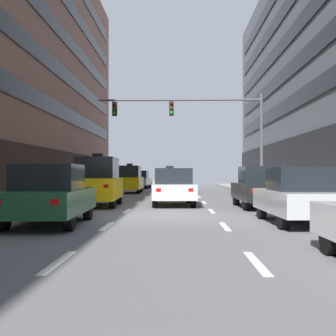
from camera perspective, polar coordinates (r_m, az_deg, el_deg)
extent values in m
plane|color=slate|center=(15.49, 0.00, -6.10)|extent=(120.00, 120.00, 0.00)
cube|color=silver|center=(7.81, -13.70, -11.46)|extent=(0.16, 2.00, 0.01)
cube|color=silver|center=(12.66, -7.78, -7.30)|extent=(0.16, 2.00, 0.01)
cube|color=silver|center=(17.59, -5.20, -5.43)|extent=(0.16, 2.00, 0.01)
cube|color=silver|center=(22.55, -3.75, -4.37)|extent=(0.16, 2.00, 0.01)
cube|color=silver|center=(27.52, -2.83, -3.69)|extent=(0.16, 2.00, 0.01)
cube|color=silver|center=(32.51, -2.20, -3.22)|extent=(0.16, 2.00, 0.01)
cube|color=silver|center=(37.50, -1.73, -2.88)|extent=(0.16, 2.00, 0.01)
cube|color=silver|center=(42.49, -1.37, -2.62)|extent=(0.16, 2.00, 0.01)
cube|color=silver|center=(47.48, -1.09, -2.41)|extent=(0.16, 2.00, 0.01)
cube|color=silver|center=(7.67, 11.15, -11.68)|extent=(0.16, 2.00, 0.01)
cube|color=silver|center=(12.57, 7.22, -7.35)|extent=(0.16, 2.00, 0.01)
cube|color=silver|center=(17.52, 5.53, -5.44)|extent=(0.16, 2.00, 0.01)
cube|color=silver|center=(22.50, 4.59, -4.38)|extent=(0.16, 2.00, 0.01)
cube|color=silver|center=(27.48, 3.99, -3.70)|extent=(0.16, 2.00, 0.01)
cube|color=silver|center=(32.47, 3.58, -3.23)|extent=(0.16, 2.00, 0.01)
cube|color=silver|center=(37.46, 3.27, -2.88)|extent=(0.16, 2.00, 0.01)
cube|color=silver|center=(42.46, 3.04, -2.62)|extent=(0.16, 2.00, 0.01)
cube|color=silver|center=(47.45, 2.86, -2.41)|extent=(0.16, 2.00, 0.01)
cylinder|color=black|center=(27.60, -1.55, -2.99)|extent=(0.25, 0.69, 0.68)
cylinder|color=black|center=(27.62, 1.88, -2.98)|extent=(0.25, 0.69, 0.68)
cylinder|color=black|center=(24.82, -1.64, -3.25)|extent=(0.25, 0.69, 0.68)
cylinder|color=black|center=(24.84, 2.17, -3.25)|extent=(0.25, 0.69, 0.68)
cube|color=yellow|center=(26.20, 0.22, -2.39)|extent=(2.05, 4.60, 0.66)
cube|color=black|center=(25.98, 0.22, -0.90)|extent=(1.72, 2.02, 0.70)
cube|color=white|center=(28.42, -1.20, -2.02)|extent=(0.21, 0.09, 0.14)
cube|color=red|center=(23.96, -1.29, -2.28)|extent=(0.21, 0.09, 0.14)
cube|color=white|center=(28.44, 1.48, -2.02)|extent=(0.21, 0.09, 0.14)
cube|color=red|center=(23.99, 1.89, -2.28)|extent=(0.21, 0.09, 0.14)
cube|color=black|center=(25.98, 0.22, 0.07)|extent=(0.46, 0.22, 0.19)
cylinder|color=black|center=(34.60, -5.91, -2.56)|extent=(0.21, 0.62, 0.62)
cylinder|color=black|center=(34.45, -3.42, -2.57)|extent=(0.21, 0.62, 0.62)
cylinder|color=black|center=(32.08, -6.46, -2.71)|extent=(0.21, 0.62, 0.62)
cylinder|color=black|center=(31.91, -3.77, -2.72)|extent=(0.21, 0.62, 0.62)
cube|color=yellow|center=(33.24, -4.88, -1.91)|extent=(1.75, 4.15, 0.85)
cube|color=black|center=(33.23, -4.88, -0.45)|extent=(1.52, 2.45, 0.85)
cube|color=white|center=(35.32, -5.52, -1.59)|extent=(0.19, 0.08, 0.13)
cube|color=red|center=(31.29, -6.37, -1.71)|extent=(0.19, 0.08, 0.13)
cube|color=white|center=(35.20, -3.56, -1.59)|extent=(0.19, 0.08, 0.13)
cube|color=red|center=(31.15, -4.16, -1.72)|extent=(0.19, 0.08, 0.13)
cube|color=black|center=(33.23, -4.88, 0.43)|extent=(0.42, 0.19, 0.17)
cylinder|color=black|center=(44.29, -4.50, -2.10)|extent=(0.26, 0.69, 0.68)
cylinder|color=black|center=(44.08, -2.38, -2.11)|extent=(0.26, 0.69, 0.68)
cylinder|color=black|center=(41.54, -5.06, -2.19)|extent=(0.26, 0.69, 0.68)
cylinder|color=black|center=(41.32, -2.80, -2.21)|extent=(0.26, 0.69, 0.68)
cube|color=#B7BABF|center=(42.79, -3.68, -1.71)|extent=(2.09, 4.61, 0.66)
cube|color=black|center=(42.58, -3.72, -0.80)|extent=(1.73, 2.03, 0.70)
cube|color=white|center=(45.08, -4.15, -1.51)|extent=(0.21, 0.09, 0.14)
cube|color=red|center=(40.68, -5.02, -1.60)|extent=(0.21, 0.09, 0.14)
cube|color=white|center=(44.92, -2.47, -1.51)|extent=(0.21, 0.09, 0.14)
cube|color=red|center=(40.50, -3.16, -1.61)|extent=(0.21, 0.09, 0.14)
cylinder|color=black|center=(21.91, -1.65, -3.61)|extent=(0.26, 0.68, 0.67)
cylinder|color=black|center=(21.96, 2.63, -3.60)|extent=(0.26, 0.68, 0.67)
cylinder|color=black|center=(19.15, -1.69, -4.04)|extent=(0.26, 0.68, 0.67)
cylinder|color=black|center=(19.21, 3.20, -4.03)|extent=(0.26, 0.68, 0.67)
cube|color=#B7BABF|center=(20.53, 0.62, -2.90)|extent=(2.09, 4.58, 0.65)
cube|color=black|center=(20.31, 0.64, -1.02)|extent=(1.72, 2.02, 0.69)
cube|color=white|center=(22.72, -1.24, -2.39)|extent=(0.21, 0.09, 0.14)
cube|color=red|center=(18.30, -1.20, -2.81)|extent=(0.21, 0.09, 0.14)
cube|color=white|center=(22.76, 2.08, -2.38)|extent=(0.21, 0.09, 0.14)
cube|color=red|center=(18.36, 2.91, -2.81)|extent=(0.21, 0.09, 0.14)
cylinder|color=black|center=(14.82, -16.50, -4.98)|extent=(0.25, 0.69, 0.69)
cylinder|color=black|center=(14.46, -10.11, -5.11)|extent=(0.25, 0.69, 0.69)
cylinder|color=black|center=(12.15, -20.14, -5.93)|extent=(0.25, 0.69, 0.69)
cylinder|color=black|center=(11.71, -12.39, -6.16)|extent=(0.25, 0.69, 0.69)
cube|color=#1E512D|center=(13.23, -14.68, -4.07)|extent=(2.07, 4.64, 0.67)
cube|color=black|center=(13.01, -14.90, -1.10)|extent=(1.73, 2.03, 0.71)
cube|color=white|center=(15.57, -15.07, -3.12)|extent=(0.21, 0.09, 0.15)
cube|color=white|center=(15.29, -10.19, -3.18)|extent=(0.21, 0.09, 0.15)
cube|color=red|center=(10.88, -14.13, -4.20)|extent=(0.21, 0.09, 0.15)
cylinder|color=black|center=(21.70, -10.51, -3.63)|extent=(0.25, 0.68, 0.67)
cylinder|color=black|center=(21.48, -6.23, -3.67)|extent=(0.25, 0.68, 0.67)
cylinder|color=black|center=(19.01, -11.93, -4.06)|extent=(0.25, 0.68, 0.67)
cylinder|color=black|center=(18.76, -7.05, -4.11)|extent=(0.25, 0.68, 0.67)
cube|color=yellow|center=(20.20, -8.90, -2.56)|extent=(2.01, 4.52, 0.91)
cube|color=black|center=(20.19, -8.90, 0.03)|extent=(1.71, 2.69, 0.91)
cube|color=white|center=(22.46, -9.75, -1.96)|extent=(0.21, 0.09, 0.14)
cube|color=red|center=(18.14, -11.95, -2.27)|extent=(0.21, 0.09, 0.14)
cube|color=white|center=(22.29, -6.43, -1.97)|extent=(0.21, 0.09, 0.14)
cube|color=red|center=(17.93, -7.85, -2.30)|extent=(0.21, 0.09, 0.14)
cube|color=black|center=(20.20, -8.90, 1.58)|extent=(0.45, 0.22, 0.18)
cylinder|color=black|center=(35.15, -0.57, -2.50)|extent=(0.25, 0.67, 0.66)
cylinder|color=black|center=(35.06, 2.03, -2.50)|extent=(0.25, 0.67, 0.66)
cylinder|color=black|center=(32.47, -0.95, -2.65)|extent=(0.25, 0.67, 0.66)
cylinder|color=black|center=(32.37, 1.87, -2.66)|extent=(0.25, 0.67, 0.66)
cube|color=black|center=(33.74, 0.60, -2.03)|extent=(2.04, 4.47, 0.64)
cube|color=black|center=(33.53, 0.58, -0.92)|extent=(1.68, 1.97, 0.68)
cube|color=white|center=(35.93, -0.22, -1.77)|extent=(0.20, 0.09, 0.14)
cube|color=red|center=(31.64, -0.80, -1.93)|extent=(0.20, 0.09, 0.14)
cube|color=white|center=(35.86, 1.83, -1.77)|extent=(0.20, 0.09, 0.14)
cube|color=red|center=(31.56, 1.53, -1.93)|extent=(0.20, 0.09, 0.14)
cylinder|color=black|center=(8.68, 19.82, -8.29)|extent=(0.22, 0.63, 0.63)
cube|color=white|center=(9.40, 19.12, -5.19)|extent=(0.19, 0.08, 0.13)
cylinder|color=black|center=(14.77, 11.79, -5.07)|extent=(0.23, 0.66, 0.66)
cylinder|color=black|center=(15.17, 17.71, -4.94)|extent=(0.23, 0.66, 0.66)
cylinder|color=black|center=(12.16, 14.37, -6.02)|extent=(0.23, 0.66, 0.66)
cube|color=#B7BABF|center=(13.64, 16.22, -4.09)|extent=(1.92, 4.42, 0.64)
cube|color=black|center=(13.42, 16.45, -1.34)|extent=(1.63, 1.92, 0.68)
cube|color=white|center=(15.56, 11.74, -3.26)|extent=(0.20, 0.08, 0.14)
cube|color=red|center=(11.39, 16.13, -4.21)|extent=(0.20, 0.08, 0.14)
cube|color=white|center=(15.87, 16.29, -3.19)|extent=(0.20, 0.08, 0.14)
cylinder|color=black|center=(20.77, 8.63, -3.73)|extent=(0.24, 0.70, 0.70)
cylinder|color=black|center=(21.07, 13.21, -3.68)|extent=(0.24, 0.70, 0.70)
cylinder|color=black|center=(17.95, 9.88, -4.22)|extent=(0.24, 0.70, 0.70)
cylinder|color=black|center=(18.29, 15.14, -4.14)|extent=(0.24, 0.70, 0.70)
cube|color=black|center=(19.48, 11.67, -2.93)|extent=(1.99, 4.68, 0.68)
cube|color=black|center=(19.26, 11.79, -0.88)|extent=(1.71, 2.03, 0.72)
cube|color=white|center=(21.62, 8.75, -2.39)|extent=(0.21, 0.09, 0.15)
cube|color=red|center=(17.10, 10.88, -2.86)|extent=(0.21, 0.09, 0.15)
cube|color=white|center=(21.85, 12.29, -2.37)|extent=(0.21, 0.09, 0.15)
cube|color=red|center=(17.39, 15.31, -2.81)|extent=(0.21, 0.09, 0.15)
cylinder|color=#4C4C51|center=(27.32, 11.76, 2.98)|extent=(0.18, 0.18, 6.10)
cylinder|color=#4C4C51|center=(27.16, 1.48, 8.61)|extent=(9.74, 0.12, 0.12)
cube|color=black|center=(27.09, 0.44, 7.53)|extent=(0.28, 0.24, 0.84)
sphere|color=#4B0704|center=(26.99, 0.44, 8.12)|extent=(0.17, 0.17, 0.17)
sphere|color=#523505|center=(26.95, 0.44, 7.57)|extent=(0.17, 0.17, 0.17)
sphere|color=green|center=(26.91, 0.44, 7.02)|extent=(0.17, 0.17, 0.17)
cube|color=black|center=(27.35, -6.77, 7.45)|extent=(0.28, 0.24, 0.84)
sphere|color=#4B0704|center=(27.25, -6.82, 8.03)|extent=(0.17, 0.17, 0.17)
sphere|color=#523505|center=(27.21, -6.82, 7.49)|extent=(0.17, 0.17, 0.17)
sphere|color=green|center=(27.18, -6.82, 6.95)|extent=(0.17, 0.17, 0.17)
cylinder|color=black|center=(31.41, 10.93, -2.29)|extent=(0.13, 0.13, 0.84)
cylinder|color=black|center=(31.46, 11.23, -2.28)|extent=(0.13, 0.13, 0.84)
cube|color=maroon|center=(31.42, 11.08, -0.97)|extent=(0.37, 0.25, 0.60)
sphere|color=#9E704C|center=(31.42, 11.07, -0.22)|extent=(0.22, 0.22, 0.22)
cylinder|color=maroon|center=(31.35, 10.69, -0.91)|extent=(0.09, 0.09, 0.54)
cylinder|color=maroon|center=(31.49, 11.46, -0.91)|extent=(0.09, 0.09, 0.54)
cylinder|color=#383D59|center=(29.14, 14.32, -2.45)|extent=(0.13, 0.13, 0.80)
cylinder|color=#383D59|center=(29.30, 14.43, -2.44)|extent=(0.13, 0.13, 0.80)
cube|color=navy|center=(29.21, 14.37, -1.12)|extent=(0.35, 0.39, 0.56)
sphere|color=beige|center=(29.21, 14.37, -0.36)|extent=(0.21, 0.21, 0.21)
cylinder|color=navy|center=(29.00, 14.23, -1.06)|extent=(0.09, 0.09, 0.51)
cylinder|color=navy|center=(29.41, 14.51, -1.06)|extent=(0.09, 0.09, 0.51)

